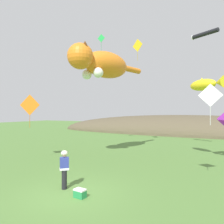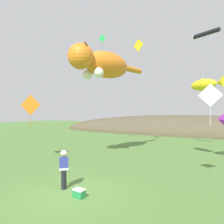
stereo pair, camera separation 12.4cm
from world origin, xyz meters
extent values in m
plane|color=#517A38|center=(0.00, 0.00, 0.00)|extent=(120.00, 120.00, 0.00)
ellipsoid|color=brown|center=(0.00, 29.88, 0.00)|extent=(48.05, 12.22, 6.12)
cylinder|color=black|center=(-0.59, 0.33, 0.44)|extent=(0.24, 0.24, 0.88)
cube|color=navy|center=(-0.59, 0.33, 1.18)|extent=(0.45, 0.45, 0.60)
cube|color=white|center=(-0.59, 0.33, 0.94)|extent=(0.48, 0.48, 0.10)
sphere|color=tan|center=(-0.59, 0.33, 1.59)|extent=(0.20, 0.20, 0.20)
cylinder|color=silver|center=(-0.59, 0.33, 1.68)|extent=(0.30, 0.30, 0.09)
cylinder|color=silver|center=(-0.59, 0.33, 1.74)|extent=(0.20, 0.20, 0.07)
cylinder|color=olive|center=(-0.96, 0.78, 0.12)|extent=(0.13, 0.18, 0.18)
cylinder|color=brown|center=(-1.02, 0.78, 0.12)|extent=(0.02, 0.24, 0.24)
cylinder|color=brown|center=(-0.89, 0.78, 0.12)|extent=(0.02, 0.24, 0.24)
cube|color=#268C4C|center=(0.66, -0.16, 0.15)|extent=(0.51, 0.37, 0.30)
cube|color=white|center=(0.66, -0.16, 0.33)|extent=(0.52, 0.38, 0.06)
ellipsoid|color=orange|center=(-2.55, 7.90, 7.39)|extent=(3.36, 4.86, 2.10)
ellipsoid|color=white|center=(-2.60, 7.70, 7.01)|extent=(1.96, 3.10, 1.16)
sphere|color=orange|center=(-3.24, 5.26, 7.60)|extent=(1.89, 1.89, 1.89)
cone|color=#522A0A|center=(-2.74, 5.13, 8.29)|extent=(0.82, 0.82, 0.63)
cone|color=#522A0A|center=(-3.75, 5.40, 8.29)|extent=(0.82, 0.82, 0.63)
sphere|color=white|center=(-2.33, 6.25, 6.50)|extent=(0.76, 0.76, 0.76)
sphere|color=white|center=(-3.56, 6.57, 6.50)|extent=(0.76, 0.76, 0.76)
cylinder|color=orange|center=(-1.69, 11.15, 7.50)|extent=(1.08, 2.36, 0.50)
ellipsoid|color=yellow|center=(4.57, 9.41, 5.54)|extent=(2.34, 2.21, 0.83)
cone|color=yellow|center=(5.74, 8.38, 5.54)|extent=(1.11, 1.12, 0.83)
cone|color=yellow|center=(4.52, 9.45, 5.89)|extent=(0.54, 0.54, 0.39)
sphere|color=black|center=(4.19, 10.13, 5.60)|extent=(0.19, 0.19, 0.19)
cylinder|color=black|center=(4.51, 12.37, 10.19)|extent=(2.23, 1.38, 0.36)
torus|color=white|center=(3.48, 12.90, 10.19)|extent=(0.25, 0.42, 0.44)
cube|color=green|center=(-5.67, 12.38, 11.41)|extent=(0.87, 0.05, 0.87)
cylinder|color=black|center=(-5.67, 12.39, 11.41)|extent=(0.59, 0.04, 0.02)
cube|color=#1A7C35|center=(-5.67, 12.38, 10.52)|extent=(0.03, 0.01, 0.90)
cube|color=white|center=(5.40, 4.08, 4.40)|extent=(1.13, 0.14, 1.13)
cylinder|color=black|center=(5.40, 4.09, 4.40)|extent=(0.76, 0.10, 0.02)
cube|color=#A9A9A9|center=(5.40, 4.08, 3.39)|extent=(0.03, 0.01, 0.90)
cube|color=yellow|center=(-1.80, 13.00, 10.26)|extent=(1.22, 0.47, 1.30)
cylinder|color=black|center=(-1.80, 13.01, 10.26)|extent=(0.82, 0.32, 0.02)
cube|color=#A98511|center=(-1.80, 13.00, 9.16)|extent=(0.03, 0.02, 0.90)
cube|color=orange|center=(-6.70, 3.77, 4.09)|extent=(1.44, 0.55, 1.53)
cylinder|color=black|center=(-6.70, 3.78, 4.09)|extent=(0.97, 0.37, 0.02)
cube|color=#A95011|center=(-6.70, 3.77, 2.88)|extent=(0.03, 0.02, 0.90)
camera|label=1|loc=(6.07, -7.61, 3.60)|focal=35.00mm
camera|label=2|loc=(6.18, -7.55, 3.60)|focal=35.00mm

